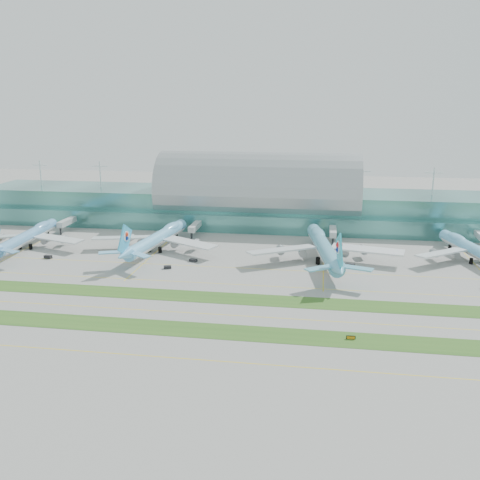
% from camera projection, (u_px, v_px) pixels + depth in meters
% --- Properties ---
extents(ground, '(700.00, 700.00, 0.00)m').
position_uv_depth(ground, '(218.00, 300.00, 201.82)').
color(ground, gray).
rests_on(ground, ground).
extents(terminal, '(340.00, 69.10, 36.00)m').
position_uv_depth(terminal, '(259.00, 201.00, 321.26)').
color(terminal, '#3D7A75').
rests_on(terminal, ground).
extents(grass_strip_near, '(420.00, 12.00, 0.08)m').
position_uv_depth(grass_strip_near, '(202.00, 330.00, 175.06)').
color(grass_strip_near, '#2D591E').
rests_on(grass_strip_near, ground).
extents(grass_strip_far, '(420.00, 12.00, 0.08)m').
position_uv_depth(grass_strip_far, '(219.00, 298.00, 203.72)').
color(grass_strip_far, '#2D591E').
rests_on(grass_strip_far, ground).
extents(taxiline_a, '(420.00, 0.35, 0.01)m').
position_uv_depth(taxiline_a, '(187.00, 359.00, 155.95)').
color(taxiline_a, yellow).
rests_on(taxiline_a, ground).
extents(taxiline_b, '(420.00, 0.35, 0.01)m').
position_uv_depth(taxiline_b, '(210.00, 314.00, 188.44)').
color(taxiline_b, yellow).
rests_on(taxiline_b, ground).
extents(taxiline_c, '(420.00, 0.35, 0.01)m').
position_uv_depth(taxiline_c, '(226.00, 284.00, 219.02)').
color(taxiline_c, yellow).
rests_on(taxiline_c, ground).
extents(taxiline_d, '(420.00, 0.35, 0.01)m').
position_uv_depth(taxiline_d, '(235.00, 268.00, 240.05)').
color(taxiline_d, yellow).
rests_on(taxiline_d, ground).
extents(airliner_a, '(62.50, 71.07, 19.55)m').
position_uv_depth(airliner_a, '(28.00, 236.00, 272.20)').
color(airliner_a, '#5C99CB').
rests_on(airliner_a, ground).
extents(airliner_b, '(66.42, 75.94, 20.92)m').
position_uv_depth(airliner_b, '(158.00, 238.00, 266.62)').
color(airliner_b, '#6CBDEE').
rests_on(airliner_b, ground).
extents(airliner_c, '(72.09, 82.62, 22.80)m').
position_uv_depth(airliner_c, '(324.00, 247.00, 248.28)').
color(airliner_c, '#5CACCB').
rests_on(airliner_c, ground).
extents(airliner_d, '(58.93, 68.12, 19.06)m').
position_uv_depth(airliner_d, '(473.00, 249.00, 248.28)').
color(airliner_d, '#6BBCEB').
rests_on(airliner_d, ground).
extents(gse_b, '(3.83, 2.53, 1.54)m').
position_uv_depth(gse_b, '(48.00, 257.00, 253.96)').
color(gse_b, black).
rests_on(gse_b, ground).
extents(gse_c, '(3.72, 2.90, 1.32)m').
position_uv_depth(gse_c, '(167.00, 267.00, 238.81)').
color(gse_c, black).
rests_on(gse_c, ground).
extents(gse_d, '(3.93, 2.77, 1.29)m').
position_uv_depth(gse_d, '(193.00, 260.00, 249.05)').
color(gse_d, black).
rests_on(gse_d, ground).
extents(gse_e, '(3.49, 2.45, 1.33)m').
position_uv_depth(gse_e, '(334.00, 272.00, 232.63)').
color(gse_e, orange).
rests_on(gse_e, ground).
extents(gse_f, '(4.26, 3.05, 1.65)m').
position_uv_depth(gse_f, '(350.00, 265.00, 240.92)').
color(gse_f, black).
rests_on(gse_f, ground).
extents(taxiway_sign_east, '(2.91, 0.43, 1.23)m').
position_uv_depth(taxiway_sign_east, '(351.00, 337.00, 168.43)').
color(taxiway_sign_east, black).
rests_on(taxiway_sign_east, ground).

